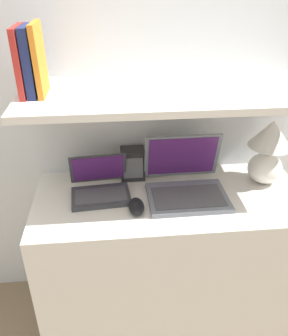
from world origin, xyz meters
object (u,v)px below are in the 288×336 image
object	(u,v)px
laptop_large	(186,183)
book_navy	(30,61)
book_orange	(39,60)
laptop_small	(100,187)
table_lamp	(268,149)
router_box	(133,164)
book_red	(22,62)
computer_mouse	(136,206)

from	to	relation	value
laptop_large	book_navy	bearing A→B (deg)	175.58
book_navy	book_orange	world-z (taller)	book_orange
laptop_small	book_navy	distance (m)	0.59
book_orange	book_navy	bearing A→B (deg)	180.00
table_lamp	laptop_large	bearing A→B (deg)	-170.35
table_lamp	laptop_small	distance (m)	0.77
laptop_small	book_orange	bearing A→B (deg)	174.26
router_box	book_orange	world-z (taller)	book_orange
laptop_large	book_red	size ratio (longest dim) A/B	1.41
laptop_large	book_orange	distance (m)	0.78
router_box	book_navy	bearing A→B (deg)	-162.77
book_red	computer_mouse	bearing A→B (deg)	-21.03
table_lamp	router_box	xyz separation A→B (m)	(-0.61, 0.10, -0.09)
table_lamp	book_red	size ratio (longest dim) A/B	1.24
router_box	computer_mouse	bearing A→B (deg)	-90.76
laptop_large	book_orange	world-z (taller)	book_orange
book_navy	laptop_large	bearing A→B (deg)	-4.42
router_box	book_orange	bearing A→B (deg)	-161.23
book_orange	laptop_small	bearing A→B (deg)	-5.74
computer_mouse	book_red	distance (m)	0.71
table_lamp	laptop_large	xyz separation A→B (m)	(-0.38, -0.07, -0.12)
laptop_small	table_lamp	bearing A→B (deg)	2.85
table_lamp	book_red	world-z (taller)	book_red
computer_mouse	book_navy	distance (m)	0.69
book_navy	book_orange	distance (m)	0.03
laptop_large	laptop_small	world-z (taller)	laptop_large
router_box	book_red	size ratio (longest dim) A/B	0.60
laptop_large	computer_mouse	size ratio (longest dim) A/B	2.93
book_red	table_lamp	bearing A→B (deg)	1.09
laptop_large	router_box	distance (m)	0.28
computer_mouse	book_navy	bearing A→B (deg)	157.36
computer_mouse	book_orange	bearing A→B (deg)	155.43
table_lamp	book_orange	xyz separation A→B (m)	(-0.95, -0.02, 0.42)
table_lamp	book_orange	size ratio (longest dim) A/B	1.19
router_box	book_navy	distance (m)	0.64
laptop_large	book_orange	bearing A→B (deg)	175.33
book_red	book_orange	size ratio (longest dim) A/B	0.96
computer_mouse	router_box	bearing A→B (deg)	89.24
computer_mouse	router_box	size ratio (longest dim) A/B	0.79
laptop_large	router_box	size ratio (longest dim) A/B	2.33
table_lamp	laptop_small	bearing A→B (deg)	-177.15
laptop_small	computer_mouse	xyz separation A→B (m)	(0.15, -0.13, -0.02)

